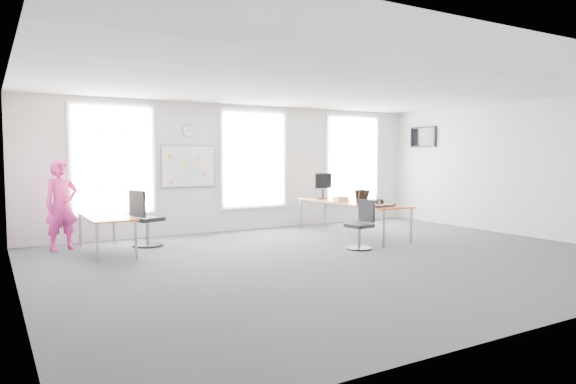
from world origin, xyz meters
TOP-DOWN VIEW (x-y plane):
  - floor at (0.00, 0.00)m, footprint 10.00×10.00m
  - ceiling at (0.00, 0.00)m, footprint 10.00×10.00m
  - wall_back at (0.00, 4.00)m, footprint 10.00×0.00m
  - wall_front at (0.00, -4.00)m, footprint 10.00×0.00m
  - wall_left at (-5.00, 0.00)m, footprint 0.00×10.00m
  - wall_right at (5.00, 0.00)m, footprint 0.00×10.00m
  - window_left at (-3.00, 3.97)m, footprint 1.60×0.06m
  - window_mid at (0.30, 3.97)m, footprint 1.60×0.06m
  - window_right at (3.30, 3.97)m, footprint 1.60×0.06m
  - desk_right at (1.68, 1.92)m, footprint 0.84×3.16m
  - desk_left at (-3.42, 2.65)m, footprint 0.76×1.89m
  - chair_right at (0.87, 0.53)m, footprint 0.50×0.50m
  - chair_left at (-2.65, 2.91)m, footprint 0.64×0.64m
  - person at (-4.10, 3.29)m, footprint 0.71×0.56m
  - whiteboard at (-1.35, 3.97)m, footprint 1.20×0.03m
  - wall_clock at (-1.35, 3.97)m, footprint 0.30×0.04m
  - tv at (4.95, 3.00)m, footprint 0.06×0.90m
  - keyboard at (1.51, 0.65)m, footprint 0.43×0.25m
  - mouse at (1.88, 0.73)m, footprint 0.07×0.11m
  - lens_cap at (1.75, 1.05)m, footprint 0.07×0.07m
  - headphones at (1.84, 1.16)m, footprint 0.17×0.09m
  - laptop_sleeve at (1.73, 1.59)m, footprint 0.36×0.26m
  - paper_stack at (1.56, 2.13)m, footprint 0.31×0.24m
  - monitor at (1.63, 2.94)m, footprint 0.54×0.22m

SIDE VIEW (x-z plane):
  - floor at x=0.00m, z-range 0.00..0.00m
  - chair_right at x=0.87m, z-range -0.06..0.88m
  - chair_left at x=-2.65m, z-range -0.07..1.05m
  - desk_left at x=-3.42m, z-range 0.29..0.98m
  - desk_right at x=1.68m, z-range 0.33..1.10m
  - lens_cap at x=1.75m, z-range 0.77..0.78m
  - keyboard at x=1.51m, z-range 0.77..0.79m
  - mouse at x=1.88m, z-range 0.77..0.81m
  - headphones at x=1.84m, z-range 0.76..0.87m
  - paper_stack at x=1.56m, z-range 0.77..0.87m
  - person at x=-4.10m, z-range 0.00..1.71m
  - laptop_sleeve at x=1.73m, z-range 0.77..1.05m
  - monitor at x=1.63m, z-range 0.83..1.44m
  - wall_back at x=0.00m, z-range -3.50..6.50m
  - wall_front at x=0.00m, z-range -3.50..6.50m
  - wall_left at x=-5.00m, z-range -3.50..6.50m
  - wall_right at x=5.00m, z-range -3.50..6.50m
  - whiteboard at x=-1.35m, z-range 1.10..2.00m
  - window_left at x=-3.00m, z-range 0.60..2.80m
  - window_mid at x=0.30m, z-range 0.60..2.80m
  - window_right at x=3.30m, z-range 0.60..2.80m
  - tv at x=4.95m, z-range 2.02..2.57m
  - wall_clock at x=-1.35m, z-range 2.20..2.50m
  - ceiling at x=0.00m, z-range 3.00..3.00m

